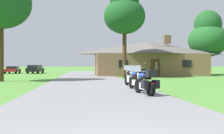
# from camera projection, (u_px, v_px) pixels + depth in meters

# --- Properties ---
(ground_plane) EXTENTS (500.00, 500.00, 0.00)m
(ground_plane) POSITION_uv_depth(u_px,v_px,m) (89.00, 81.00, 23.37)
(ground_plane) COLOR #4C8433
(asphalt_driveway) EXTENTS (6.40, 80.00, 0.06)m
(asphalt_driveway) POSITION_uv_depth(u_px,v_px,m) (90.00, 83.00, 21.38)
(asphalt_driveway) COLOR slate
(asphalt_driveway) RESTS_ON ground
(motorcycle_blue_nearest_to_camera) EXTENTS (0.96, 2.07, 1.30)m
(motorcycle_blue_nearest_to_camera) POSITION_uv_depth(u_px,v_px,m) (146.00, 82.00, 12.20)
(motorcycle_blue_nearest_to_camera) COLOR black
(motorcycle_blue_nearest_to_camera) RESTS_ON asphalt_driveway
(motorcycle_blue_second_in_row) EXTENTS (0.76, 2.08, 1.30)m
(motorcycle_blue_second_in_row) POSITION_uv_depth(u_px,v_px,m) (137.00, 79.00, 14.72)
(motorcycle_blue_second_in_row) COLOR black
(motorcycle_blue_second_in_row) RESTS_ON asphalt_driveway
(motorcycle_black_farthest_in_row) EXTENTS (0.90, 2.08, 1.30)m
(motorcycle_black_farthest_in_row) POSITION_uv_depth(u_px,v_px,m) (131.00, 77.00, 17.20)
(motorcycle_black_farthest_in_row) COLOR black
(motorcycle_black_farthest_in_row) RESTS_ON asphalt_driveway
(stone_lodge) EXTENTS (14.93, 7.53, 5.39)m
(stone_lodge) POSITION_uv_depth(u_px,v_px,m) (149.00, 58.00, 37.10)
(stone_lodge) COLOR brown
(stone_lodge) RESTS_ON ground
(bystander_olive_shirt_near_lodge) EXTENTS (0.30, 0.53, 1.69)m
(bystander_olive_shirt_near_lodge) POSITION_uv_depth(u_px,v_px,m) (145.00, 69.00, 30.71)
(bystander_olive_shirt_near_lodge) COLOR black
(bystander_olive_shirt_near_lodge) RESTS_ON ground
(bystander_gray_shirt_beside_signpost) EXTENTS (0.29, 0.54, 1.69)m
(bystander_gray_shirt_beside_signpost) POSITION_uv_depth(u_px,v_px,m) (156.00, 69.00, 31.90)
(bystander_gray_shirt_beside_signpost) COLOR navy
(bystander_gray_shirt_beside_signpost) RESTS_ON ground
(tree_right_of_lodge) EXTENTS (5.52, 5.52, 9.20)m
(tree_right_of_lodge) POSITION_uv_depth(u_px,v_px,m) (208.00, 36.00, 39.55)
(tree_right_of_lodge) COLOR #422D19
(tree_right_of_lodge) RESTS_ON ground
(tree_by_lodge_front) EXTENTS (4.55, 4.55, 10.24)m
(tree_by_lodge_front) POSITION_uv_depth(u_px,v_px,m) (124.00, 12.00, 30.33)
(tree_by_lodge_front) COLOR #422D19
(tree_by_lodge_front) RESTS_ON ground
(parked_black_suv_far_left) EXTENTS (2.35, 4.78, 1.40)m
(parked_black_suv_far_left) POSITION_uv_depth(u_px,v_px,m) (35.00, 69.00, 45.95)
(parked_black_suv_far_left) COLOR black
(parked_black_suv_far_left) RESTS_ON ground
(parked_red_sedan_far_left) EXTENTS (1.93, 4.21, 1.20)m
(parked_red_sedan_far_left) POSITION_uv_depth(u_px,v_px,m) (12.00, 70.00, 45.73)
(parked_red_sedan_far_left) COLOR maroon
(parked_red_sedan_far_left) RESTS_ON ground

